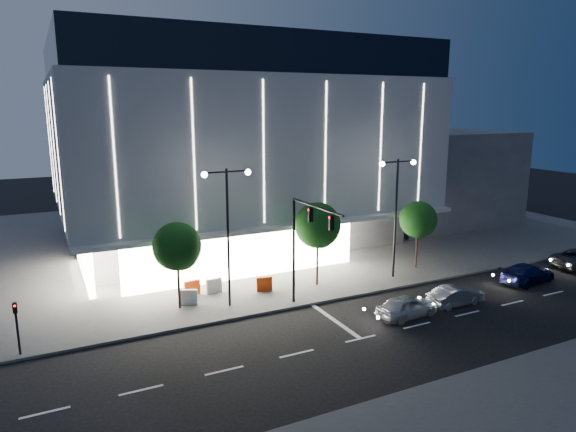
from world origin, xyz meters
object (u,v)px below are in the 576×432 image
Objects in this scene: traffic_mast at (305,234)px; tree_left at (177,249)px; tree_mid at (318,228)px; ped_signal_far at (17,323)px; car_second at (455,296)px; street_lamp_west at (228,217)px; barrier_b at (189,297)px; tree_right at (418,222)px; street_lamp_east at (396,201)px; barrier_d at (214,286)px; barrier_a at (192,288)px; car_third at (527,273)px; barrier_c at (264,284)px; car_lead at (407,307)px.

tree_left is (-6.97, 3.68, -0.99)m from traffic_mast.
tree_left is at bearing -180.00° from tree_mid.
ped_signal_far is 25.77m from car_second.
ped_signal_far is 0.52× the size of tree_left.
street_lamp_west is 8.18× the size of barrier_b.
tree_right is at bearing 3.64° from street_lamp_west.
tree_left reaches higher than car_second.
street_lamp_east reaches higher than barrier_d.
ped_signal_far is 0.54× the size of tree_right.
tree_left is at bearing -153.50° from barrier_d.
tree_right is 18.06m from barrier_a.
barrier_b is at bearing 66.89° from car_third.
barrier_d is at bearing 169.64° from barrier_c.
car_third is (21.27, -5.09, -5.25)m from street_lamp_west.
car_lead is (5.23, -3.60, -4.33)m from traffic_mast.
tree_left is at bearing -165.15° from barrier_c.
tree_left is 19.00m from tree_right.
tree_right is at bearing -0.00° from tree_mid.
ped_signal_far reaches higher than barrier_a.
traffic_mast is at bearing -56.76° from barrier_d.
ped_signal_far is 33.48m from car_third.
tree_mid is (19.03, 2.52, 2.45)m from ped_signal_far.
car_third is 24.41m from barrier_b.
street_lamp_east is 3.00× the size of ped_signal_far.
traffic_mast is 1.72× the size of car_lead.
car_lead is at bearing -34.57° from traffic_mast.
barrier_c is at bearing 52.40° from car_second.
street_lamp_west is 8.18× the size of barrier_a.
tree_left is (-15.97, 1.02, -1.92)m from street_lamp_east.
barrier_a and barrier_d have the same top height.
tree_mid is (3.03, 3.68, -0.69)m from traffic_mast.
car_second is at bearing -20.14° from traffic_mast.
car_lead is (12.20, -7.28, -3.33)m from tree_left.
tree_right is 5.01× the size of barrier_b.
barrier_a is at bearing 57.63° from car_second.
street_lamp_east is at bearing 3.44° from ped_signal_far.
barrier_a is at bearing 166.07° from barrier_d.
street_lamp_east is at bearing 2.14° from barrier_c.
street_lamp_east is at bearing 18.83° from barrier_b.
tree_right is 5.01× the size of barrier_d.
ped_signal_far is 19.35m from tree_mid.
street_lamp_west is 1.63× the size of tree_right.
car_third is 4.43× the size of barrier_d.
street_lamp_west is 6.29m from barrier_a.
ped_signal_far is 2.73× the size of barrier_a.
ped_signal_far is 2.73× the size of barrier_b.
barrier_a is (-17.66, 1.93, -3.23)m from tree_right.
tree_mid reaches higher than car_third.
tree_left is at bearing 54.53° from car_lead.
barrier_b is (0.69, 0.32, -3.38)m from tree_left.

